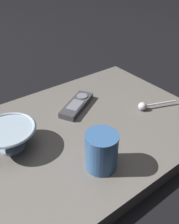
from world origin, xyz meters
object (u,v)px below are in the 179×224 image
Objects in this scene: tv_remote_near at (77,105)px; coffee_mug at (101,151)px; cereal_bowl at (10,136)px; teaspoon at (145,106)px.

coffee_mug is at bearing -111.35° from tv_remote_near.
cereal_bowl is 0.90× the size of tv_remote_near.
tv_remote_near is at bearing 68.65° from coffee_mug.
tv_remote_near is at bearing 12.31° from cereal_bowl.
coffee_mug reaches higher than teaspoon.
teaspoon is at bearing 20.69° from coffee_mug.
teaspoon is at bearing -39.59° from tv_remote_near.
cereal_bowl is 1.11× the size of teaspoon.
teaspoon reaches higher than tv_remote_near.
coffee_mug reaches higher than cereal_bowl.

